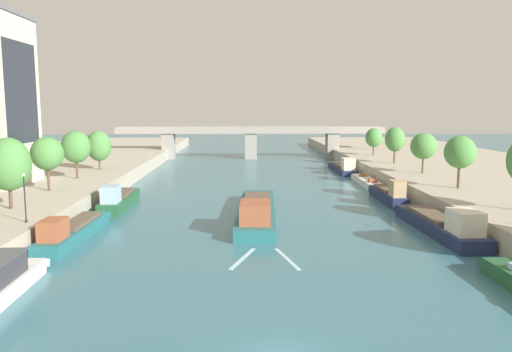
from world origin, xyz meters
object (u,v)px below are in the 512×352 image
moored_boat_left_near (119,199)px  tree_left_far (76,147)px  tree_right_past_mid (395,139)px  barge_midriver (256,211)px  tree_left_by_lamp (99,146)px  moored_boat_right_downstream (367,182)px  tree_right_end_of_row (460,152)px  tree_left_third (47,154)px  bridge_far (251,138)px  tree_right_second (424,146)px  moored_boat_right_far (343,167)px  moored_boat_left_second (73,231)px  moored_boat_right_midway (441,224)px  tree_left_distant (8,164)px  tree_right_midway (374,138)px  moored_boat_right_near (389,194)px  lamppost_left_bank (25,196)px

moored_boat_left_near → tree_left_far: size_ratio=2.00×
moored_boat_left_near → tree_right_past_mid: size_ratio=2.09×
barge_midriver → tree_left_by_lamp: (-24.37, 26.07, 5.13)m
moored_boat_right_downstream → tree_right_end_of_row: (6.98, -17.60, 6.25)m
tree_left_third → bridge_far: size_ratio=0.10×
tree_left_far → moored_boat_right_downstream: bearing=10.4°
tree_right_second → moored_boat_right_downstream: bearing=155.0°
moored_boat_right_far → bridge_far: size_ratio=0.25×
moored_boat_left_second → tree_right_second: (42.99, 28.79, 5.49)m
moored_boat_right_far → tree_left_third: 54.31m
moored_boat_right_midway → tree_left_far: (-42.45, 23.10, 5.74)m
tree_left_distant → tree_right_past_mid: bearing=37.8°
barge_midriver → tree_right_midway: tree_right_midway is taller
tree_right_past_mid → moored_boat_left_second: bearing=-135.4°
moored_boat_right_downstream → tree_left_by_lamp: tree_left_by_lamp is taller
moored_boat_left_near → moored_boat_right_near: moored_boat_right_near is taller
tree_left_distant → tree_right_end_of_row: 50.78m
tree_right_past_mid → bridge_far: tree_right_past_mid is taller
barge_midriver → tree_right_midway: 54.81m
moored_boat_right_downstream → tree_right_midway: tree_right_midway is taller
tree_right_midway → tree_left_by_lamp: bearing=-156.0°
tree_right_second → bridge_far: tree_right_second is taller
moored_boat_right_midway → moored_boat_right_far: (-0.29, 46.52, -0.11)m
moored_boat_left_second → tree_left_distant: 9.85m
moored_boat_right_far → tree_left_third: (-42.20, -33.69, 5.86)m
moored_boat_right_far → lamppost_left_bank: lamppost_left_bank is taller
moored_boat_left_near → bridge_far: bearing=73.4°
barge_midriver → tree_right_past_mid: tree_right_past_mid is taller
moored_boat_left_near → bridge_far: 60.21m
barge_midriver → tree_left_far: tree_left_far is taller
tree_left_distant → bridge_far: 73.79m
moored_boat_left_second → moored_boat_right_midway: (35.05, 1.32, 0.09)m
moored_boat_right_far → lamppost_left_bank: bearing=-127.0°
tree_right_past_mid → moored_boat_left_near: bearing=-147.7°
moored_boat_right_midway → tree_right_end_of_row: size_ratio=2.62×
moored_boat_left_near → tree_right_midway: size_ratio=2.39×
tree_left_by_lamp → tree_right_end_of_row: 53.27m
moored_boat_right_far → tree_left_by_lamp: tree_left_by_lamp is taller
tree_right_second → tree_right_midway: 27.86m
tree_left_far → lamppost_left_bank: 27.35m
tree_left_distant → tree_left_third: bearing=91.6°
moored_boat_right_near → barge_midriver: bearing=-151.5°
tree_right_second → bridge_far: bearing=119.8°
moored_boat_left_near → moored_boat_right_midway: 37.33m
tree_right_end_of_row → barge_midriver: bearing=-165.8°
tree_right_past_mid → lamppost_left_bank: size_ratio=1.49×
moored_boat_right_far → tree_left_by_lamp: 44.26m
moored_boat_right_downstream → moored_boat_left_near: bearing=-154.2°
tree_left_far → bridge_far: size_ratio=0.11×
moored_boat_left_near → tree_right_midway: tree_right_midway is taller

